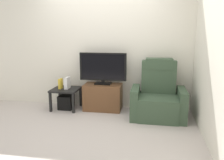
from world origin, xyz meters
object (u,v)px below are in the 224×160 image
Objects in this scene: television at (103,68)px; game_console at (67,83)px; subwoofer_box at (66,102)px; side_table at (66,92)px; book_upright at (61,84)px; tv_stand at (103,97)px; recliner_armchair at (158,98)px.

game_console is at bearing -173.03° from television.
game_console is (0.04, 0.01, 0.41)m from subwoofer_box.
side_table is 2.63× the size of book_upright.
tv_stand is at bearing 5.50° from game_console.
recliner_armchair is 5.25× the size of book_upright.
television is at bearing 165.10° from recliner_armchair.
television is at bearing 7.85° from book_upright.
subwoofer_box is (-0.00, 0.00, -0.22)m from side_table.
recliner_armchair is at bearing -3.85° from book_upright.
television reaches higher than tv_stand.
book_upright is at bearing -168.69° from side_table.
subwoofer_box is at bearing -172.61° from television.
television is 4.61× the size of book_upright.
subwoofer_box is at bearing 135.00° from side_table.
game_console reaches higher than tv_stand.
book_upright is at bearing -168.69° from subwoofer_box.
recliner_armchair reaches higher than tv_stand.
recliner_armchair is at bearing -11.93° from tv_stand.
recliner_armchair reaches higher than game_console.
book_upright is (-0.10, -0.02, 0.17)m from side_table.
television is 0.92m from side_table.
tv_stand is 1.13m from recliner_armchair.
tv_stand is 0.78m from subwoofer_box.
side_table is 0.22m from subwoofer_box.
recliner_armchair is 1.89m from subwoofer_box.
tv_stand is at bearing 5.99° from subwoofer_box.
subwoofer_box is 0.41m from game_console.
recliner_armchair reaches higher than book_upright.
book_upright is (-0.10, -0.02, 0.39)m from subwoofer_box.
book_upright is (-1.96, 0.13, 0.16)m from recliner_armchair.
tv_stand is at bearing -90.00° from television.
tv_stand is 0.60m from television.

